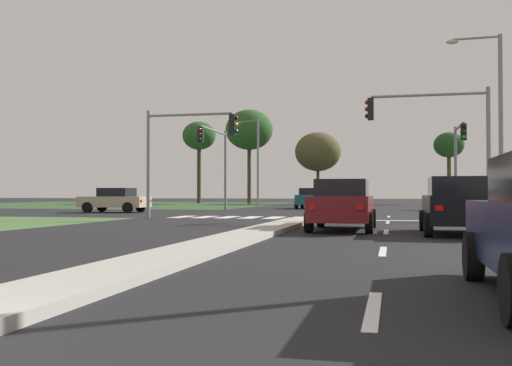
% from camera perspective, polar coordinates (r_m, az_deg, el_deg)
% --- Properties ---
extents(ground_plane, '(200.00, 200.00, 0.00)m').
position_cam_1_polar(ground_plane, '(32.85, 6.63, -3.03)').
color(ground_plane, black).
extents(grass_verge_far_left, '(35.00, 35.00, 0.01)m').
position_cam_1_polar(grass_verge_far_left, '(64.16, -13.99, -2.02)').
color(grass_verge_far_left, '#2D4C28').
rests_on(grass_verge_far_left, ground).
extents(median_island_near, '(1.20, 22.00, 0.14)m').
position_cam_1_polar(median_island_near, '(14.15, -2.09, -5.41)').
color(median_island_near, '#ADA89E').
rests_on(median_island_near, ground).
extents(median_island_far, '(1.20, 36.00, 0.14)m').
position_cam_1_polar(median_island_far, '(57.75, 9.42, -2.08)').
color(median_island_far, gray).
rests_on(median_island_far, ground).
extents(lane_dash_near, '(0.14, 2.00, 0.01)m').
position_cam_1_polar(lane_dash_near, '(6.07, 11.27, -11.91)').
color(lane_dash_near, silver).
rests_on(lane_dash_near, ground).
extents(lane_dash_second, '(0.14, 2.00, 0.01)m').
position_cam_1_polar(lane_dash_second, '(12.02, 12.18, -6.48)').
color(lane_dash_second, silver).
rests_on(lane_dash_second, ground).
extents(lane_dash_third, '(0.14, 2.00, 0.01)m').
position_cam_1_polar(lane_dash_third, '(18.00, 12.49, -4.66)').
color(lane_dash_third, silver).
rests_on(lane_dash_third, ground).
extents(lane_dash_fourth, '(0.14, 2.00, 0.01)m').
position_cam_1_polar(lane_dash_fourth, '(23.99, 12.64, -3.74)').
color(lane_dash_fourth, silver).
rests_on(lane_dash_fourth, ground).
extents(lane_dash_fifth, '(0.14, 2.00, 0.01)m').
position_cam_1_polar(lane_dash_fifth, '(29.98, 12.73, -3.19)').
color(lane_dash_fifth, silver).
rests_on(lane_dash_fifth, ground).
extents(stop_bar_near, '(6.40, 0.50, 0.01)m').
position_cam_1_polar(stop_bar_near, '(25.64, 13.34, -3.56)').
color(stop_bar_near, silver).
rests_on(stop_bar_near, ground).
extents(crosswalk_bar_near, '(0.70, 2.80, 0.01)m').
position_cam_1_polar(crosswalk_bar_near, '(29.24, -7.13, -3.27)').
color(crosswalk_bar_near, silver).
rests_on(crosswalk_bar_near, ground).
extents(crosswalk_bar_second, '(0.70, 2.80, 0.01)m').
position_cam_1_polar(crosswalk_bar_second, '(28.86, -4.99, -3.30)').
color(crosswalk_bar_second, silver).
rests_on(crosswalk_bar_second, ground).
extents(crosswalk_bar_third, '(0.70, 2.80, 0.01)m').
position_cam_1_polar(crosswalk_bar_third, '(28.53, -2.78, -3.33)').
color(crosswalk_bar_third, silver).
rests_on(crosswalk_bar_third, ground).
extents(crosswalk_bar_fourth, '(0.70, 2.80, 0.01)m').
position_cam_1_polar(crosswalk_bar_fourth, '(28.23, -0.54, -3.35)').
color(crosswalk_bar_fourth, silver).
rests_on(crosswalk_bar_fourth, ground).
extents(crosswalk_bar_fifth, '(0.70, 2.80, 0.01)m').
position_cam_1_polar(crosswalk_bar_fifth, '(27.99, 1.76, -3.37)').
color(crosswalk_bar_fifth, silver).
rests_on(crosswalk_bar_fifth, ground).
extents(crosswalk_bar_sixth, '(0.70, 2.80, 0.01)m').
position_cam_1_polar(crosswalk_bar_sixth, '(27.78, 4.09, -3.39)').
color(crosswalk_bar_sixth, silver).
rests_on(crosswalk_bar_sixth, ground).
extents(crosswalk_bar_seventh, '(0.70, 2.80, 0.01)m').
position_cam_1_polar(crosswalk_bar_seventh, '(27.63, 6.45, -3.40)').
color(crosswalk_bar_seventh, silver).
rests_on(crosswalk_bar_seventh, ground).
extents(crosswalk_bar_eighth, '(0.70, 2.80, 0.01)m').
position_cam_1_polar(crosswalk_bar_eighth, '(27.52, 8.83, -3.40)').
color(crosswalk_bar_eighth, silver).
rests_on(crosswalk_bar_eighth, ground).
extents(car_maroon_second, '(1.97, 4.62, 1.59)m').
position_cam_1_polar(car_maroon_second, '(18.74, 8.39, -2.06)').
color(car_maroon_second, maroon).
rests_on(car_maroon_second, ground).
extents(car_teal_third, '(1.98, 4.64, 1.57)m').
position_cam_1_polar(car_teal_third, '(45.36, 5.32, -1.46)').
color(car_teal_third, '#19565B').
rests_on(car_teal_third, ground).
extents(car_beige_fourth, '(4.15, 2.06, 1.49)m').
position_cam_1_polar(car_beige_fourth, '(36.99, -13.50, -1.60)').
color(car_beige_fourth, '#BCAD8E').
rests_on(car_beige_fourth, ground).
extents(car_grey_sixth, '(2.08, 4.41, 1.52)m').
position_cam_1_polar(car_grey_sixth, '(58.71, 7.11, -1.38)').
color(car_grey_sixth, slate).
rests_on(car_grey_sixth, ground).
extents(car_black_seventh, '(2.03, 4.30, 1.62)m').
position_cam_1_polar(car_black_seventh, '(17.63, 19.03, -2.04)').
color(car_black_seventh, black).
rests_on(car_black_seventh, ground).
extents(traffic_signal_near_right, '(5.17, 0.32, 5.61)m').
position_cam_1_polar(traffic_signal_near_right, '(26.24, 17.50, 5.02)').
color(traffic_signal_near_right, gray).
rests_on(traffic_signal_near_right, ground).
extents(traffic_signal_far_left, '(0.32, 5.78, 5.49)m').
position_cam_1_polar(traffic_signal_far_left, '(38.83, -3.86, 2.97)').
color(traffic_signal_far_left, gray).
rests_on(traffic_signal_far_left, ground).
extents(traffic_signal_near_left, '(4.49, 0.32, 5.09)m').
position_cam_1_polar(traffic_signal_near_left, '(27.83, -7.17, 3.86)').
color(traffic_signal_near_left, gray).
rests_on(traffic_signal_near_left, ground).
extents(traffic_signal_far_right, '(0.32, 4.72, 5.40)m').
position_cam_1_polar(traffic_signal_far_right, '(37.77, 19.02, 2.95)').
color(traffic_signal_far_right, gray).
rests_on(traffic_signal_far_right, ground).
extents(street_lamp_second, '(2.41, 0.36, 8.26)m').
position_cam_1_polar(street_lamp_second, '(28.46, 22.18, 6.14)').
color(street_lamp_second, gray).
rests_on(street_lamp_second, ground).
extents(street_lamp_third, '(2.55, 1.16, 8.01)m').
position_cam_1_polar(street_lamp_third, '(54.45, -0.04, 2.57)').
color(street_lamp_third, gray).
rests_on(street_lamp_third, ground).
extents(pedestrian_at_median, '(0.34, 0.34, 1.71)m').
position_cam_1_polar(pedestrian_at_median, '(41.78, 8.11, -0.99)').
color(pedestrian_at_median, '#232833').
rests_on(pedestrian_at_median, median_island_far).
extents(treeline_near, '(3.90, 3.90, 9.61)m').
position_cam_1_polar(treeline_near, '(69.58, -5.54, 4.48)').
color(treeline_near, '#423323').
rests_on(treeline_near, ground).
extents(treeline_second, '(5.42, 5.42, 10.76)m').
position_cam_1_polar(treeline_second, '(67.63, -0.66, 5.14)').
color(treeline_second, '#423323').
rests_on(treeline_second, ground).
extents(treeline_third, '(5.08, 5.08, 7.94)m').
position_cam_1_polar(treeline_third, '(65.52, 6.01, 3.02)').
color(treeline_third, '#423323').
rests_on(treeline_third, ground).
extents(treeline_fourth, '(3.23, 3.23, 7.79)m').
position_cam_1_polar(treeline_fourth, '(67.06, 18.17, 3.43)').
color(treeline_fourth, '#423323').
rests_on(treeline_fourth, ground).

